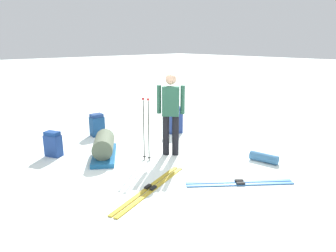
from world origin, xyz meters
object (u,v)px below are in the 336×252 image
(backpack_small_spare, at_px, (53,144))
(backpack_large_dark, at_px, (97,125))
(skier_standing, at_px, (171,110))
(ski_pair_far, at_px, (240,183))
(sleeping_mat_rolled, at_px, (264,158))
(backpack_bright, at_px, (175,120))
(ski_pair_near, at_px, (151,188))
(gear_sled, at_px, (104,147))
(ski_poles_planted_near, at_px, (146,126))

(backpack_small_spare, bearing_deg, backpack_large_dark, -64.76)
(skier_standing, distance_m, ski_pair_far, 2.04)
(backpack_small_spare, relative_size, sleeping_mat_rolled, 0.96)
(backpack_bright, xyz_separation_m, backpack_small_spare, (0.51, 3.03, -0.08))
(ski_pair_far, distance_m, backpack_large_dark, 4.08)
(backpack_large_dark, xyz_separation_m, sleeping_mat_rolled, (-3.81, -1.52, -0.19))
(ski_pair_near, distance_m, gear_sled, 1.77)
(gear_sled, bearing_deg, skier_standing, -125.57)
(backpack_small_spare, xyz_separation_m, gear_sled, (-0.78, -0.74, -0.03))
(backpack_large_dark, bearing_deg, sleeping_mat_rolled, -158.22)
(skier_standing, bearing_deg, gear_sled, 54.43)
(ski_pair_far, height_order, backpack_bright, backpack_bright)
(ski_pair_near, distance_m, ski_poles_planted_near, 1.46)
(skier_standing, distance_m, ski_pair_near, 1.88)
(backpack_large_dark, xyz_separation_m, gear_sled, (-1.44, 0.68, -0.05))
(gear_sled, height_order, sleeping_mat_rolled, gear_sled)
(ski_pair_far, bearing_deg, backpack_bright, -23.62)
(ski_pair_near, height_order, ski_poles_planted_near, ski_poles_planted_near)
(skier_standing, relative_size, backpack_large_dark, 3.02)
(gear_sled, bearing_deg, ski_pair_near, 173.40)
(ski_pair_far, bearing_deg, sleeping_mat_rolled, -78.11)
(skier_standing, height_order, ski_pair_near, skier_standing)
(ski_poles_planted_near, bearing_deg, ski_pair_near, 144.02)
(ski_pair_far, height_order, backpack_large_dark, backpack_large_dark)
(ski_pair_near, xyz_separation_m, backpack_large_dark, (3.19, -0.88, 0.26))
(ski_pair_near, height_order, sleeping_mat_rolled, sleeping_mat_rolled)
(gear_sled, bearing_deg, backpack_small_spare, 43.49)
(skier_standing, relative_size, ski_poles_planted_near, 1.33)
(skier_standing, distance_m, ski_poles_planted_near, 0.63)
(backpack_large_dark, relative_size, backpack_bright, 0.81)
(backpack_bright, distance_m, gear_sled, 2.31)
(ski_pair_far, xyz_separation_m, ski_poles_planted_near, (1.90, 0.48, 0.70))
(ski_poles_planted_near, relative_size, gear_sled, 1.00)
(ski_pair_far, distance_m, sleeping_mat_rolled, 1.20)
(backpack_large_dark, xyz_separation_m, backpack_bright, (-1.18, -1.61, 0.06))
(ski_pair_far, relative_size, backpack_small_spare, 2.87)
(backpack_bright, height_order, sleeping_mat_rolled, backpack_bright)
(ski_poles_planted_near, bearing_deg, backpack_small_spare, 40.84)
(ski_pair_far, bearing_deg, ski_pair_near, 54.95)
(skier_standing, distance_m, backpack_large_dark, 2.39)
(skier_standing, xyz_separation_m, sleeping_mat_rolled, (-1.56, -1.07, -0.86))
(ski_pair_near, xyz_separation_m, ski_poles_planted_near, (1.04, -0.75, 0.70))
(backpack_small_spare, bearing_deg, ski_poles_planted_near, -139.16)
(skier_standing, bearing_deg, ski_poles_planted_near, 80.90)
(ski_pair_near, bearing_deg, skier_standing, -54.57)
(backpack_bright, relative_size, ski_poles_planted_near, 0.54)
(backpack_small_spare, xyz_separation_m, sleeping_mat_rolled, (-3.15, -2.94, -0.17))
(backpack_large_dark, xyz_separation_m, backpack_small_spare, (-0.67, 1.41, -0.02))
(backpack_bright, xyz_separation_m, gear_sled, (-0.26, 2.29, -0.11))
(ski_pair_near, distance_m, sleeping_mat_rolled, 2.48)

